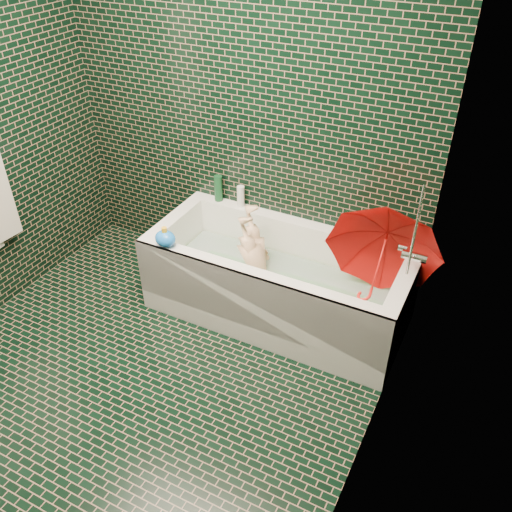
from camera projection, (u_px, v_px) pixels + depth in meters
The scene contains 18 objects.
floor at pixel (134, 391), 3.18m from camera, with size 2.80×2.80×0.00m, color black.
wall_back at pixel (243, 108), 3.47m from camera, with size 2.80×2.80×0.00m, color black.
wall_right at pixel (377, 287), 1.97m from camera, with size 2.80×2.80×0.00m, color black.
bathtub at pixel (277, 289), 3.62m from camera, with size 1.70×0.75×0.55m.
bath_mat at pixel (278, 294), 3.67m from camera, with size 1.35×0.47×0.01m, color #33D42A.
water at pixel (278, 277), 3.58m from camera, with size 1.48×0.53×0.00m, color silver.
faucet at pixel (413, 250), 3.00m from camera, with size 0.18×0.19×0.55m.
child at pixel (258, 267), 3.65m from camera, with size 0.31×0.20×0.84m, color beige.
umbrella at pixel (379, 263), 3.16m from camera, with size 0.66×0.66×0.58m, color red.
soap_bottle_a at pixel (404, 251), 3.39m from camera, with size 0.09×0.09×0.23m, color white.
soap_bottle_b at pixel (418, 250), 3.39m from camera, with size 0.09×0.10×0.21m, color #56207B.
soap_bottle_c at pixel (401, 250), 3.40m from camera, with size 0.15×0.15×0.19m, color #134423.
bottle_right_tall at pixel (401, 237), 3.34m from camera, with size 0.06×0.06×0.20m, color #134423.
bottle_right_pump at pixel (406, 240), 3.34m from camera, with size 0.05×0.05×0.16m, color silver.
bottle_left_tall at pixel (218, 188), 3.86m from camera, with size 0.06×0.06×0.19m, color #134423.
bottle_left_short at pixel (241, 196), 3.80m from camera, with size 0.05×0.05×0.16m, color white.
rubber_duck at pixel (387, 238), 3.44m from camera, with size 0.11×0.09×0.09m.
bath_toy at pixel (165, 238), 3.40m from camera, with size 0.17×0.16×0.13m.
Camera 1 is at (1.61, -1.58, 2.48)m, focal length 38.00 mm.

